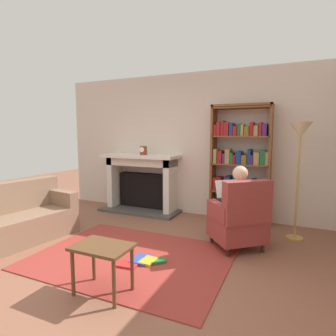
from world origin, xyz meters
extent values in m
plane|color=brown|center=(0.00, 0.00, 0.00)|extent=(14.00, 14.00, 0.00)
cube|color=beige|center=(0.00, 2.55, 1.35)|extent=(5.60, 0.10, 2.70)
cube|color=#98322B|center=(0.00, 0.30, 0.01)|extent=(2.40, 1.80, 0.01)
cube|color=#4C4742|center=(-0.97, 2.18, 0.03)|extent=(1.60, 0.64, 0.05)
cube|color=black|center=(-0.97, 2.40, 0.40)|extent=(1.08, 0.20, 0.70)
cube|color=silver|center=(-1.61, 2.28, 0.54)|extent=(0.12, 0.44, 1.09)
cube|color=silver|center=(-0.33, 2.28, 0.54)|extent=(0.12, 0.44, 1.09)
cube|color=silver|center=(-0.97, 2.28, 1.01)|extent=(1.40, 0.44, 0.16)
cube|color=silver|center=(-0.97, 2.22, 1.12)|extent=(1.56, 0.56, 0.06)
cylinder|color=brown|center=(-0.88, 2.20, 1.23)|extent=(0.14, 0.14, 0.17)
cylinder|color=white|center=(-0.88, 2.14, 1.25)|extent=(0.10, 0.01, 0.10)
cube|color=brown|center=(0.48, 2.34, 1.03)|extent=(0.04, 0.32, 2.06)
cube|color=brown|center=(1.45, 2.34, 1.03)|extent=(0.04, 0.32, 2.06)
cube|color=brown|center=(0.97, 2.34, 2.04)|extent=(1.01, 0.32, 0.04)
cube|color=brown|center=(0.97, 2.34, 0.06)|extent=(0.97, 0.32, 0.02)
cube|color=brown|center=(0.55, 2.33, 0.19)|extent=(0.07, 0.26, 0.23)
cube|color=black|center=(0.61, 2.33, 0.19)|extent=(0.05, 0.26, 0.24)
cube|color=#1E592D|center=(0.69, 2.33, 0.18)|extent=(0.08, 0.26, 0.22)
cube|color=black|center=(0.75, 2.33, 0.17)|extent=(0.05, 0.26, 0.19)
cube|color=navy|center=(0.80, 2.33, 0.18)|extent=(0.05, 0.26, 0.21)
cube|color=black|center=(0.86, 2.33, 0.17)|extent=(0.05, 0.26, 0.20)
cube|color=#997F4C|center=(0.93, 2.33, 0.16)|extent=(0.08, 0.26, 0.18)
cube|color=brown|center=(1.01, 2.33, 0.18)|extent=(0.06, 0.26, 0.22)
cube|color=#1E592D|center=(1.09, 2.33, 0.16)|extent=(0.07, 0.26, 0.17)
cube|color=maroon|center=(1.17, 2.33, 0.17)|extent=(0.09, 0.26, 0.20)
cube|color=maroon|center=(1.25, 2.33, 0.19)|extent=(0.04, 0.26, 0.25)
cube|color=navy|center=(1.30, 2.33, 0.19)|extent=(0.05, 0.26, 0.24)
cube|color=#997F4C|center=(1.35, 2.33, 0.18)|extent=(0.04, 0.26, 0.21)
cube|color=black|center=(1.40, 2.33, 0.16)|extent=(0.05, 0.26, 0.17)
cube|color=brown|center=(0.97, 2.34, 0.54)|extent=(0.97, 0.32, 0.02)
cube|color=maroon|center=(0.54, 2.33, 0.67)|extent=(0.06, 0.26, 0.23)
cube|color=maroon|center=(0.62, 2.33, 0.67)|extent=(0.08, 0.26, 0.23)
cube|color=#997F4C|center=(0.69, 2.33, 0.65)|extent=(0.04, 0.26, 0.18)
cube|color=#4C1E59|center=(0.74, 2.33, 0.68)|extent=(0.05, 0.26, 0.25)
cube|color=navy|center=(0.79, 2.33, 0.68)|extent=(0.04, 0.26, 0.26)
cube|color=navy|center=(0.87, 2.33, 0.64)|extent=(0.09, 0.26, 0.17)
cube|color=#1E592D|center=(0.94, 2.33, 0.68)|extent=(0.06, 0.26, 0.25)
cube|color=navy|center=(1.00, 2.33, 0.65)|extent=(0.05, 0.26, 0.18)
cube|color=navy|center=(1.06, 2.33, 0.65)|extent=(0.07, 0.26, 0.18)
cube|color=#4C1E59|center=(1.13, 2.33, 0.64)|extent=(0.05, 0.26, 0.16)
cube|color=#4C1E59|center=(1.20, 2.33, 0.67)|extent=(0.07, 0.26, 0.23)
cube|color=#997F4C|center=(1.27, 2.33, 0.66)|extent=(0.07, 0.26, 0.20)
cube|color=maroon|center=(1.35, 2.33, 0.67)|extent=(0.05, 0.26, 0.22)
cube|color=#4C1E59|center=(1.42, 2.33, 0.66)|extent=(0.08, 0.26, 0.21)
cube|color=brown|center=(0.97, 2.34, 1.03)|extent=(0.97, 0.32, 0.02)
cube|color=#997F4C|center=(0.54, 2.33, 1.17)|extent=(0.06, 0.26, 0.25)
cube|color=maroon|center=(0.63, 2.33, 1.15)|extent=(0.08, 0.26, 0.22)
cube|color=#4C1E59|center=(0.70, 2.33, 1.13)|extent=(0.04, 0.26, 0.18)
cube|color=#997F4C|center=(0.76, 2.33, 1.17)|extent=(0.08, 0.26, 0.25)
cube|color=#1E592D|center=(0.83, 2.33, 1.14)|extent=(0.05, 0.26, 0.19)
cube|color=maroon|center=(0.88, 2.33, 1.12)|extent=(0.04, 0.26, 0.16)
cube|color=navy|center=(0.95, 2.33, 1.15)|extent=(0.09, 0.26, 0.22)
cube|color=brown|center=(1.04, 2.33, 1.12)|extent=(0.09, 0.26, 0.16)
cube|color=navy|center=(1.12, 2.33, 1.17)|extent=(0.05, 0.26, 0.26)
cube|color=#4C1E59|center=(1.17, 2.33, 1.12)|extent=(0.04, 0.26, 0.16)
cube|color=#997F4C|center=(1.24, 2.33, 1.15)|extent=(0.09, 0.26, 0.21)
cube|color=#1E592D|center=(1.34, 2.33, 1.16)|extent=(0.09, 0.26, 0.24)
cube|color=#997F4C|center=(1.41, 2.33, 1.15)|extent=(0.05, 0.26, 0.22)
cube|color=brown|center=(0.97, 2.34, 1.51)|extent=(0.97, 0.32, 0.02)
cube|color=maroon|center=(0.53, 2.33, 1.62)|extent=(0.04, 0.26, 0.19)
cube|color=maroon|center=(0.59, 2.33, 1.65)|extent=(0.06, 0.26, 0.24)
cube|color=maroon|center=(0.66, 2.33, 1.65)|extent=(0.05, 0.26, 0.26)
cube|color=maroon|center=(0.73, 2.33, 1.64)|extent=(0.08, 0.26, 0.23)
cube|color=navy|center=(0.81, 2.33, 1.63)|extent=(0.06, 0.26, 0.21)
cube|color=maroon|center=(0.88, 2.33, 1.61)|extent=(0.07, 0.26, 0.16)
cube|color=#1E592D|center=(0.95, 2.33, 1.63)|extent=(0.04, 0.26, 0.21)
cube|color=#997F4C|center=(1.00, 2.33, 1.62)|extent=(0.05, 0.26, 0.19)
cube|color=brown|center=(1.07, 2.33, 1.61)|extent=(0.08, 0.26, 0.16)
cube|color=maroon|center=(1.15, 2.33, 1.64)|extent=(0.06, 0.26, 0.23)
cube|color=#997F4C|center=(1.22, 2.33, 1.61)|extent=(0.07, 0.26, 0.17)
cube|color=maroon|center=(1.29, 2.33, 1.64)|extent=(0.05, 0.26, 0.22)
cube|color=#4C1E59|center=(1.35, 2.33, 1.62)|extent=(0.07, 0.26, 0.20)
cube|color=brown|center=(0.97, 2.34, 2.00)|extent=(0.97, 0.32, 0.02)
cylinder|color=#331E14|center=(1.19, 1.52, 0.06)|extent=(0.05, 0.05, 0.12)
cylinder|color=#331E14|center=(0.79, 1.19, 0.06)|extent=(0.05, 0.05, 0.12)
cylinder|color=#331E14|center=(1.50, 1.16, 0.06)|extent=(0.05, 0.05, 0.12)
cylinder|color=#331E14|center=(1.11, 0.83, 0.06)|extent=(0.05, 0.05, 0.12)
cube|color=brown|center=(1.15, 1.17, 0.27)|extent=(0.88, 0.87, 0.30)
cube|color=brown|center=(1.30, 0.99, 0.70)|extent=(0.59, 0.54, 0.55)
cube|color=brown|center=(1.35, 1.35, 0.53)|extent=(0.44, 0.49, 0.22)
cube|color=brown|center=(0.94, 1.00, 0.53)|extent=(0.44, 0.49, 0.22)
cube|color=silver|center=(1.18, 1.14, 0.67)|extent=(0.37, 0.36, 0.50)
sphere|color=#D8AD8C|center=(1.18, 1.14, 1.04)|extent=(0.20, 0.20, 0.20)
cube|color=#191E3F|center=(1.11, 1.34, 0.47)|extent=(0.35, 0.38, 0.12)
cube|color=#191E3F|center=(0.99, 1.24, 0.47)|extent=(0.35, 0.38, 0.12)
cylinder|color=#191E3F|center=(0.99, 1.49, 0.21)|extent=(0.10, 0.10, 0.42)
cylinder|color=#191E3F|center=(0.86, 1.38, 0.21)|extent=(0.10, 0.10, 0.42)
cube|color=white|center=(0.96, 1.39, 0.77)|extent=(0.34, 0.31, 0.25)
cube|color=#86674F|center=(-1.76, 0.02, 0.20)|extent=(0.95, 1.79, 0.40)
cube|color=#86674F|center=(-2.03, 0.06, 0.62)|extent=(0.46, 1.71, 0.45)
cube|color=#86674F|center=(-1.65, 0.78, 0.52)|extent=(0.72, 0.26, 0.24)
cube|color=brown|center=(0.17, -0.50, 0.48)|extent=(0.56, 0.39, 0.03)
cylinder|color=brown|center=(-0.07, -0.65, 0.23)|extent=(0.04, 0.04, 0.46)
cylinder|color=brown|center=(0.41, -0.65, 0.23)|extent=(0.04, 0.04, 0.46)
cylinder|color=brown|center=(-0.07, -0.35, 0.23)|extent=(0.04, 0.04, 0.46)
cylinder|color=brown|center=(0.41, -0.35, 0.23)|extent=(0.04, 0.04, 0.46)
cube|color=#267233|center=(0.37, 0.30, 0.03)|extent=(0.23, 0.23, 0.03)
cube|color=gold|center=(0.27, 0.25, 0.03)|extent=(0.18, 0.23, 0.03)
cube|color=red|center=(0.09, 0.07, 0.02)|extent=(0.25, 0.20, 0.02)
cube|color=#334CA5|center=(0.17, 0.25, 0.03)|extent=(0.22, 0.29, 0.03)
cylinder|color=#B7933F|center=(1.88, 1.84, 0.01)|extent=(0.24, 0.24, 0.03)
cylinder|color=#B7933F|center=(1.88, 1.84, 0.77)|extent=(0.03, 0.03, 1.49)
cone|color=beige|center=(1.88, 1.84, 1.62)|extent=(0.32, 0.32, 0.22)
camera|label=1|loc=(1.82, -2.60, 1.56)|focal=30.03mm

